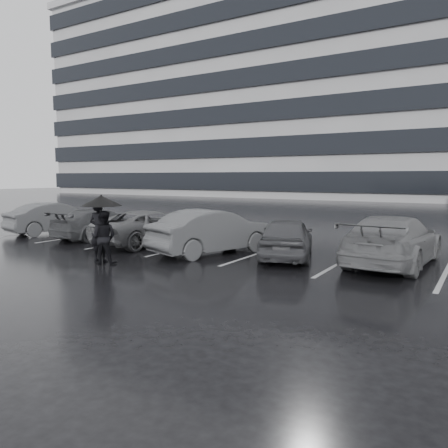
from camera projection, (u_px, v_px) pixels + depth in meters
The scene contains 12 objects.
ground at pixel (202, 264), 12.77m from camera, with size 160.00×160.00×0.00m, color black.
office_building at pixel (263, 95), 63.33m from camera, with size 61.00×26.00×29.00m.
car_main at pixel (287, 237), 13.69m from camera, with size 1.54×3.83×1.30m, color black.
car_west_a at pixel (213, 232), 14.52m from camera, with size 1.55×4.45×1.46m, color #2E2E31.
car_west_b at pixel (150, 227), 16.59m from camera, with size 2.12×4.60×1.28m, color #48484B.
car_west_c at pixel (100, 223), 18.19m from camera, with size 1.71×4.20×1.22m, color black.
car_west_d at pixel (56, 218), 19.72m from camera, with size 1.47×4.22×1.39m, color #2E2E31.
car_east at pixel (393, 240), 12.56m from camera, with size 2.03×4.99×1.45m, color #48484B.
pedestrian_left at pixel (99, 231), 13.04m from camera, with size 0.68×0.45×1.86m, color black.
pedestrian_right at pixel (104, 237), 12.74m from camera, with size 0.76×0.59×1.57m, color black.
umbrella at pixel (101, 201), 12.74m from camera, with size 1.20×1.20×2.03m.
stall_stripes at pixel (223, 250), 15.31m from camera, with size 19.72×5.00×0.00m.
Camera 1 is at (7.13, -10.37, 2.55)m, focal length 35.00 mm.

